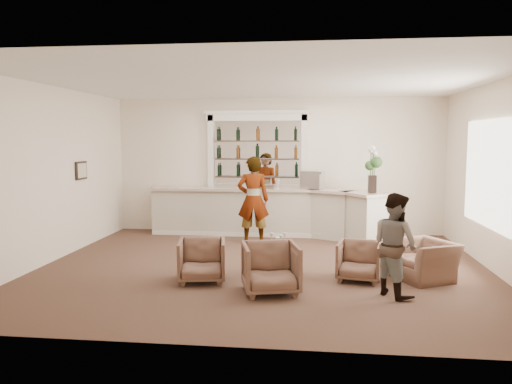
# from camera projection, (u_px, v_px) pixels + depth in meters

# --- Properties ---
(ground) EXTENTS (8.00, 8.00, 0.00)m
(ground) POSITION_uv_depth(u_px,v_px,m) (263.00, 267.00, 8.99)
(ground) COLOR brown
(ground) RESTS_ON ground
(room_shell) EXTENTS (8.04, 7.02, 3.32)m
(room_shell) POSITION_uv_depth(u_px,v_px,m) (276.00, 137.00, 9.43)
(room_shell) COLOR #F4E3CB
(room_shell) RESTS_ON ground
(bar_counter) EXTENTS (5.72, 1.80, 1.14)m
(bar_counter) POSITION_uv_depth(u_px,v_px,m) (269.00, 212.00, 11.91)
(bar_counter) COLOR beige
(bar_counter) RESTS_ON ground
(back_bar_alcove) EXTENTS (2.64, 0.25, 3.00)m
(back_bar_alcove) POSITION_uv_depth(u_px,v_px,m) (257.00, 150.00, 12.21)
(back_bar_alcove) COLOR white
(back_bar_alcove) RESTS_ON ground
(cocktail_table) EXTENTS (0.67, 0.67, 0.50)m
(cocktail_table) POSITION_uv_depth(u_px,v_px,m) (279.00, 260.00, 8.49)
(cocktail_table) COLOR #49331F
(cocktail_table) RESTS_ON ground
(sommelier) EXTENTS (0.75, 0.54, 1.93)m
(sommelier) POSITION_uv_depth(u_px,v_px,m) (253.00, 200.00, 11.07)
(sommelier) COLOR gray
(sommelier) RESTS_ON ground
(guest) EXTENTS (0.89, 0.94, 1.53)m
(guest) POSITION_uv_depth(u_px,v_px,m) (395.00, 244.00, 7.32)
(guest) COLOR gray
(guest) RESTS_ON ground
(armchair_left) EXTENTS (0.87, 0.89, 0.69)m
(armchair_left) POSITION_uv_depth(u_px,v_px,m) (202.00, 260.00, 8.08)
(armchair_left) COLOR brown
(armchair_left) RESTS_ON ground
(armchair_center) EXTENTS (0.98, 1.00, 0.76)m
(armchair_center) POSITION_uv_depth(u_px,v_px,m) (271.00, 268.00, 7.47)
(armchair_center) COLOR brown
(armchair_center) RESTS_ON ground
(armchair_right) EXTENTS (0.81, 0.83, 0.64)m
(armchair_right) POSITION_uv_depth(u_px,v_px,m) (359.00, 261.00, 8.15)
(armchair_right) COLOR brown
(armchair_right) RESTS_ON ground
(armchair_far) EXTENTS (1.22, 1.27, 0.64)m
(armchair_far) POSITION_uv_depth(u_px,v_px,m) (423.00, 260.00, 8.22)
(armchair_far) COLOR brown
(armchair_far) RESTS_ON ground
(espresso_machine) EXTENTS (0.59, 0.54, 0.43)m
(espresso_machine) POSITION_uv_depth(u_px,v_px,m) (313.00, 180.00, 11.76)
(espresso_machine) COLOR silver
(espresso_machine) RESTS_ON bar_counter
(flower_vase) EXTENTS (0.27, 0.27, 1.01)m
(flower_vase) POSITION_uv_depth(u_px,v_px,m) (373.00, 167.00, 10.80)
(flower_vase) COLOR black
(flower_vase) RESTS_ON bar_counter
(wine_glass_bar_left) EXTENTS (0.07, 0.07, 0.21)m
(wine_glass_bar_left) POSITION_uv_depth(u_px,v_px,m) (246.00, 184.00, 11.94)
(wine_glass_bar_left) COLOR white
(wine_glass_bar_left) RESTS_ON bar_counter
(wine_glass_bar_right) EXTENTS (0.07, 0.07, 0.21)m
(wine_glass_bar_right) POSITION_uv_depth(u_px,v_px,m) (278.00, 184.00, 11.80)
(wine_glass_bar_right) COLOR white
(wine_glass_bar_right) RESTS_ON bar_counter
(wine_glass_tbl_a) EXTENTS (0.07, 0.07, 0.21)m
(wine_glass_tbl_a) POSITION_uv_depth(u_px,v_px,m) (272.00, 239.00, 8.50)
(wine_glass_tbl_a) COLOR white
(wine_glass_tbl_a) RESTS_ON cocktail_table
(wine_glass_tbl_b) EXTENTS (0.07, 0.07, 0.21)m
(wine_glass_tbl_b) POSITION_uv_depth(u_px,v_px,m) (285.00, 239.00, 8.52)
(wine_glass_tbl_b) COLOR white
(wine_glass_tbl_b) RESTS_ON cocktail_table
(wine_glass_tbl_c) EXTENTS (0.07, 0.07, 0.21)m
(wine_glass_tbl_c) POSITION_uv_depth(u_px,v_px,m) (281.00, 241.00, 8.32)
(wine_glass_tbl_c) COLOR white
(wine_glass_tbl_c) RESTS_ON cocktail_table
(napkin_holder) EXTENTS (0.08, 0.08, 0.12)m
(napkin_holder) POSITION_uv_depth(u_px,v_px,m) (278.00, 241.00, 8.60)
(napkin_holder) COLOR white
(napkin_holder) RESTS_ON cocktail_table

